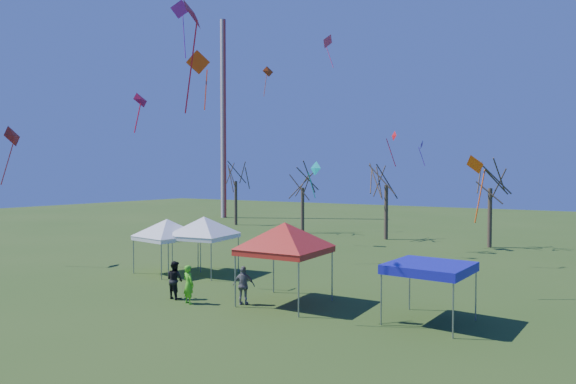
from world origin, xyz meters
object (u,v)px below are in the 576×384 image
object	(u,v)px
tent_white_west	(167,223)
person_green	(189,284)
tree_3	(490,167)
tent_blue	(430,268)
person_dark	(175,280)
tree_1	(303,171)
tree_0	(236,165)
person_grey	(244,285)
tree_2	(386,165)
tent_white_mid	(204,220)
radio_mast	(223,119)
tent_red	(285,228)

from	to	relation	value
tent_white_west	person_green	xyz separation A→B (m)	(5.78, -4.43, -1.99)
tree_3	person_green	distance (m)	26.31
tent_blue	person_dark	distance (m)	11.02
tree_1	person_dark	size ratio (longest dim) A/B	4.48
tree_0	tent_white_west	world-z (taller)	tree_0
tent_blue	person_grey	distance (m)	7.72
tree_2	tent_blue	distance (m)	25.00
tree_2	person_dark	size ratio (longest dim) A/B	4.86
tree_1	tent_blue	size ratio (longest dim) A/B	2.51
tent_white_mid	person_dark	bearing A→B (deg)	-61.61
tree_1	person_green	size ratio (longest dim) A/B	4.56
tree_2	tent_white_mid	size ratio (longest dim) A/B	1.97
radio_mast	tent_red	size ratio (longest dim) A/B	5.47
radio_mast	tent_red	distance (m)	45.17
tent_red	person_green	bearing A→B (deg)	-147.93
tree_2	tent_white_mid	xyz separation A→B (m)	(-2.92, -19.69, -3.32)
tent_red	person_grey	distance (m)	3.00
tree_1	tent_red	size ratio (longest dim) A/B	1.65
tent_white_mid	person_grey	bearing A→B (deg)	-35.23
tree_0	tent_white_mid	bearing A→B (deg)	-55.56
tent_white_mid	person_dark	world-z (taller)	tent_white_mid
radio_mast	tent_white_west	bearing A→B (deg)	-55.49
tent_white_west	tent_red	xyz separation A→B (m)	(9.28, -2.24, 0.43)
tree_0	tent_white_west	xyz separation A→B (m)	(13.61, -23.58, -3.66)
tent_white_mid	tent_red	xyz separation A→B (m)	(7.33, -3.13, 0.28)
tree_0	person_dark	size ratio (longest dim) A/B	5.01
tree_3	person_grey	world-z (taller)	tree_3
person_dark	tree_1	bearing A→B (deg)	-66.49
tent_blue	person_dark	world-z (taller)	tent_blue
tent_red	person_grey	world-z (taller)	tent_red
radio_mast	tent_white_mid	world-z (taller)	radio_mast
tree_3	tent_white_mid	distance (m)	22.63
tree_3	person_green	world-z (taller)	tree_3
tree_1	person_grey	bearing A→B (deg)	-64.71
tree_0	person_grey	world-z (taller)	tree_0
tree_1	tent_white_west	bearing A→B (deg)	-80.39
tree_2	person_grey	bearing A→B (deg)	-82.82
tree_1	person_green	bearing A→B (deg)	-69.77
tent_red	person_dark	bearing A→B (deg)	-158.11
tent_white_west	tent_white_mid	bearing A→B (deg)	24.47
tent_red	tree_3	bearing A→B (deg)	79.93
tent_red	person_green	distance (m)	4.78
tree_1	tent_white_west	world-z (taller)	tree_1
radio_mast	tree_3	bearing A→B (deg)	-16.31
tree_2	person_green	size ratio (longest dim) A/B	4.94
tree_3	person_grey	size ratio (longest dim) A/B	4.84
tree_0	tree_2	world-z (taller)	tree_0
person_grey	person_green	xyz separation A→B (m)	(-2.09, -1.13, 0.01)
tent_white_mid	person_dark	xyz separation A→B (m)	(2.69, -4.99, -2.13)
tree_2	person_green	bearing A→B (deg)	-87.90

